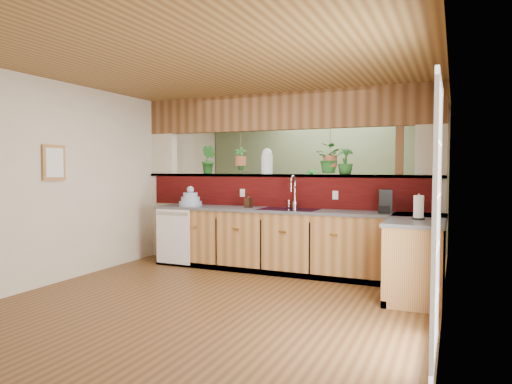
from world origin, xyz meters
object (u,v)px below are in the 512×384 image
at_px(coffee_maker, 385,202).
at_px(paper_towel, 419,208).
at_px(glass_jar, 267,161).
at_px(shelving_console, 287,219).
at_px(dish_stack, 190,200).
at_px(soap_dispenser, 248,201).
at_px(faucet, 294,191).

bearing_deg(coffee_maker, paper_towel, -61.60).
bearing_deg(glass_jar, shelving_console, 100.41).
bearing_deg(paper_towel, glass_jar, 156.60).
height_order(dish_stack, soap_dispenser, dish_stack).
distance_m(faucet, paper_towel, 1.91).
distance_m(dish_stack, paper_towel, 3.37).
bearing_deg(faucet, dish_stack, -171.33).
xyz_separation_m(paper_towel, glass_jar, (-2.26, 0.98, 0.55)).
bearing_deg(paper_towel, faucet, 156.68).
bearing_deg(dish_stack, soap_dispenser, 8.04).
bearing_deg(glass_jar, coffee_maker, -11.77).
xyz_separation_m(dish_stack, glass_jar, (1.07, 0.46, 0.59)).
relative_size(faucet, shelving_console, 0.33).
bearing_deg(paper_towel, shelving_console, 132.16).
relative_size(dish_stack, shelving_console, 0.24).
xyz_separation_m(soap_dispenser, glass_jar, (0.16, 0.33, 0.58)).
xyz_separation_m(dish_stack, soap_dispenser, (0.92, 0.13, 0.01)).
xyz_separation_m(soap_dispenser, coffee_maker, (1.97, -0.04, 0.04)).
distance_m(dish_stack, coffee_maker, 2.88).
height_order(soap_dispenser, paper_towel, paper_towel).
bearing_deg(faucet, soap_dispenser, -170.46).
height_order(paper_towel, shelving_console, paper_towel).
distance_m(soap_dispenser, shelving_console, 2.30).
distance_m(coffee_maker, paper_towel, 0.75).
distance_m(paper_towel, glass_jar, 2.52).
height_order(dish_stack, coffee_maker, dish_stack).
relative_size(paper_towel, glass_jar, 0.75).
bearing_deg(faucet, paper_towel, -23.32).
height_order(dish_stack, glass_jar, glass_jar).
xyz_separation_m(faucet, soap_dispenser, (-0.66, -0.11, -0.16)).
height_order(soap_dispenser, shelving_console, soap_dispenser).
xyz_separation_m(faucet, coffee_maker, (1.30, -0.16, -0.12)).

